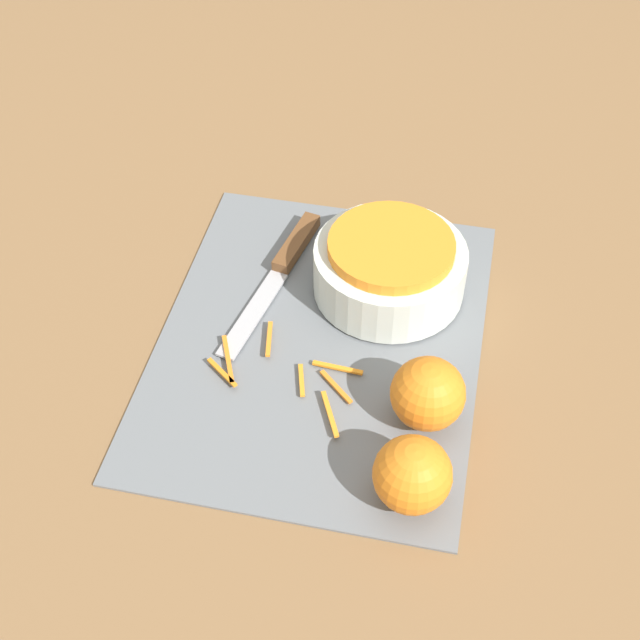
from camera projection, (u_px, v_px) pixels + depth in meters
ground_plane at (320, 342)px, 0.99m from camera, size 4.00×4.00×0.00m
cutting_board at (320, 340)px, 0.99m from camera, size 0.46×0.35×0.01m
bowl_speckled at (390, 266)px, 1.01m from camera, size 0.17×0.17×0.07m
knife at (287, 258)px, 1.07m from camera, size 0.24×0.07×0.02m
orange_left at (428, 394)px, 0.88m from camera, size 0.08×0.08×0.08m
orange_right at (412, 475)px, 0.82m from camera, size 0.07×0.07×0.07m
peel_pile at (288, 374)px, 0.95m from camera, size 0.14×0.17×0.01m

